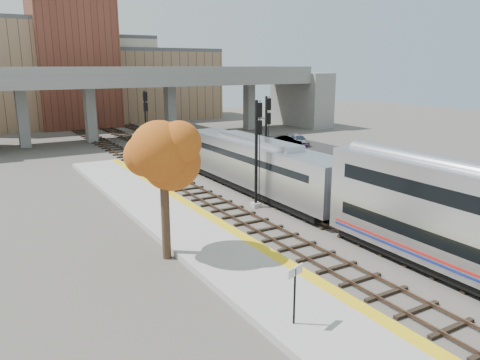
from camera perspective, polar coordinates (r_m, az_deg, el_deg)
ground at (r=26.51m, az=15.52°, el=-8.18°), size 160.00×160.00×0.00m
platform at (r=22.14m, az=2.05°, el=-11.68°), size 4.50×60.00×0.35m
yellow_strip at (r=23.05m, az=6.10°, el=-10.19°), size 0.70×60.00×0.01m
tracks at (r=36.23m, az=2.34°, el=-1.60°), size 10.70×95.00×0.25m
overpass at (r=66.06m, az=-10.27°, el=10.24°), size 54.00×12.00×9.50m
buildings_far at (r=85.61m, az=-17.87°, el=11.97°), size 43.00×21.00×20.60m
parking_lot at (r=55.94m, az=5.00°, el=3.81°), size 14.00×18.00×0.04m
locomotive at (r=36.01m, az=2.18°, el=1.92°), size 3.02×19.05×4.10m
signal_mast_near at (r=32.03m, az=2.06°, el=3.12°), size 0.60×0.64×7.44m
signal_mast_mid at (r=38.35m, az=3.23°, el=4.74°), size 0.60×0.64×7.29m
signal_mast_far at (r=52.16m, az=-11.40°, el=6.72°), size 0.60×0.64×7.04m
station_sign at (r=17.56m, az=6.71°, el=-12.39°), size 0.87×0.34×2.27m
tree at (r=23.22m, az=-9.39°, el=3.47°), size 3.60×3.60×7.56m
car_a at (r=51.65m, az=5.11°, el=3.68°), size 2.63×3.85×1.22m
car_b at (r=56.91m, az=5.61°, el=4.64°), size 2.69×4.11×1.28m
car_c at (r=58.69m, az=7.16°, el=4.84°), size 2.72×4.45×1.21m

